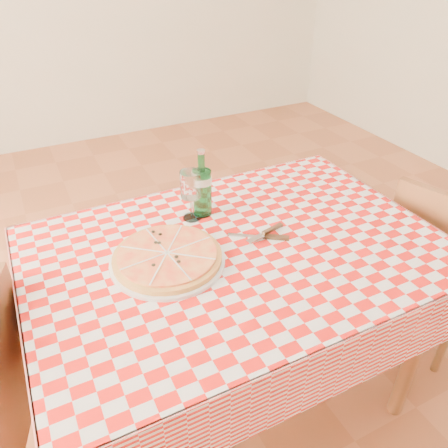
{
  "coord_description": "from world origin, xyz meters",
  "views": [
    {
      "loc": [
        -0.53,
        -0.97,
        1.58
      ],
      "look_at": [
        -0.02,
        0.06,
        0.82
      ],
      "focal_mm": 35.0,
      "sensor_mm": 36.0,
      "label": 1
    }
  ],
  "objects_px": {
    "pizza_plate": "(167,256)",
    "wine_glass": "(191,196)",
    "dining_table": "(238,272)",
    "water_bottle": "(202,183)",
    "chair_near": "(435,261)"
  },
  "relations": [
    {
      "from": "chair_near",
      "to": "wine_glass",
      "type": "distance_m",
      "value": 1.06
    },
    {
      "from": "pizza_plate",
      "to": "water_bottle",
      "type": "relative_size",
      "value": 1.43
    },
    {
      "from": "water_bottle",
      "to": "pizza_plate",
      "type": "bearing_deg",
      "value": -135.32
    },
    {
      "from": "chair_near",
      "to": "wine_glass",
      "type": "bearing_deg",
      "value": 143.17
    },
    {
      "from": "dining_table",
      "to": "water_bottle",
      "type": "distance_m",
      "value": 0.32
    },
    {
      "from": "water_bottle",
      "to": "wine_glass",
      "type": "height_order",
      "value": "water_bottle"
    },
    {
      "from": "pizza_plate",
      "to": "wine_glass",
      "type": "height_order",
      "value": "wine_glass"
    },
    {
      "from": "dining_table",
      "to": "pizza_plate",
      "type": "relative_size",
      "value": 3.45
    },
    {
      "from": "dining_table",
      "to": "water_bottle",
      "type": "relative_size",
      "value": 4.95
    },
    {
      "from": "chair_near",
      "to": "wine_glass",
      "type": "height_order",
      "value": "wine_glass"
    },
    {
      "from": "chair_near",
      "to": "pizza_plate",
      "type": "height_order",
      "value": "chair_near"
    },
    {
      "from": "water_bottle",
      "to": "dining_table",
      "type": "bearing_deg",
      "value": -86.2
    },
    {
      "from": "water_bottle",
      "to": "wine_glass",
      "type": "relative_size",
      "value": 1.35
    },
    {
      "from": "water_bottle",
      "to": "chair_near",
      "type": "bearing_deg",
      "value": -20.76
    },
    {
      "from": "pizza_plate",
      "to": "wine_glass",
      "type": "distance_m",
      "value": 0.26
    }
  ]
}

